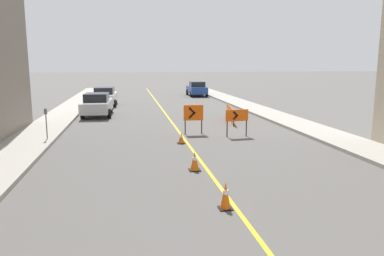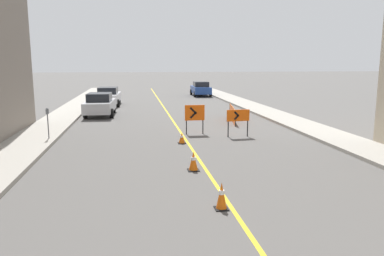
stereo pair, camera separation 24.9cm
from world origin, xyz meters
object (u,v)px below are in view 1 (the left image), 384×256
traffic_cone_farthest (181,138)px  traffic_cone_fifth (195,161)px  arrow_barricade_primary (193,114)px  parking_meter_far_curb (46,117)px  traffic_cone_fourth (226,196)px  parked_car_curb_near (97,104)px  parked_car_curb_far (197,89)px  parked_car_curb_mid (105,96)px  arrow_barricade_secondary (237,117)px

traffic_cone_farthest → traffic_cone_fifth: bearing=-92.1°
arrow_barricade_primary → parking_meter_far_curb: size_ratio=1.06×
traffic_cone_fourth → parked_car_curb_near: bearing=104.2°
parked_car_curb_near → parked_car_curb_far: (9.66, 14.30, 0.00)m
parked_car_curb_near → parked_car_curb_far: 17.26m
parking_meter_far_curb → traffic_cone_fourth: bearing=-56.6°
traffic_cone_farthest → arrow_barricade_primary: bearing=66.5°
parked_car_curb_mid → parked_car_curb_near: bearing=-88.5°
traffic_cone_fourth → traffic_cone_farthest: traffic_cone_fourth is taller
traffic_cone_fifth → parked_car_curb_mid: 20.96m
arrow_barricade_secondary → parked_car_curb_mid: 16.69m
arrow_barricade_primary → parked_car_curb_far: bearing=79.6°
arrow_barricade_secondary → parked_car_curb_mid: size_ratio=0.31×
parked_car_curb_near → parked_car_curb_far: same height
traffic_cone_fourth → parked_car_curb_near: (-4.50, 17.77, 0.45)m
parked_car_curb_mid → parking_meter_far_curb: (-1.81, -14.72, 0.36)m
traffic_cone_farthest → parked_car_curb_mid: bearing=105.0°
parked_car_curb_mid → parking_meter_far_curb: 14.84m
traffic_cone_farthest → parking_meter_far_curb: bearing=167.0°
traffic_cone_fourth → traffic_cone_farthest: size_ratio=1.39×
parked_car_curb_far → parking_meter_far_curb: 25.41m
parked_car_curb_near → parked_car_curb_mid: 6.28m
arrow_barricade_secondary → parked_car_curb_far: (2.20, 23.04, -0.21)m
traffic_cone_farthest → parked_car_curb_near: bearing=114.5°
arrow_barricade_primary → parked_car_curb_mid: (-5.27, 13.96, -0.25)m
parked_car_curb_near → parking_meter_far_curb: parked_car_curb_near is taller
traffic_cone_fourth → traffic_cone_fifth: 3.51m
parked_car_curb_near → arrow_barricade_secondary: bearing=-46.8°
parked_car_curb_far → parking_meter_far_curb: bearing=-114.8°
traffic_cone_farthest → parked_car_curb_near: size_ratio=0.12×
traffic_cone_farthest → parked_car_curb_far: parked_car_curb_far is taller
parking_meter_far_curb → traffic_cone_farthest: bearing=-13.0°
traffic_cone_farthest → parking_meter_far_curb: (-6.14, 1.41, 0.91)m
traffic_cone_fourth → parking_meter_far_curb: size_ratio=0.49×
parked_car_curb_far → parked_car_curb_mid: bearing=-138.2°
traffic_cone_fourth → parked_car_curb_near: 18.33m
arrow_barricade_primary → parking_meter_far_curb: (-7.08, -0.76, 0.11)m
traffic_cone_fifth → traffic_cone_fourth: bearing=-87.3°
traffic_cone_fifth → traffic_cone_farthest: size_ratio=1.32×
arrow_barricade_primary → parked_car_curb_mid: size_ratio=0.35×
arrow_barricade_primary → parking_meter_far_curb: parking_meter_far_curb is taller
arrow_barricade_primary → parked_car_curb_far: size_ratio=0.35×
traffic_cone_fifth → arrow_barricade_primary: bearing=80.5°
arrow_barricade_secondary → parked_car_curb_near: parked_car_curb_near is taller
parked_car_curb_near → parked_car_curb_mid: size_ratio=1.00×
traffic_cone_fourth → traffic_cone_farthest: 7.91m
parked_car_curb_mid → parked_car_curb_far: same height
traffic_cone_fifth → arrow_barricade_secondary: bearing=60.5°
traffic_cone_fourth → parked_car_curb_near: parked_car_curb_near is taller
traffic_cone_fifth → parked_car_curb_near: bearing=106.9°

